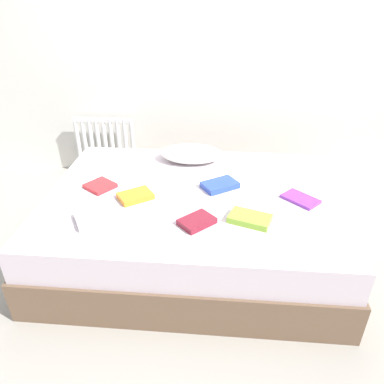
{
  "coord_description": "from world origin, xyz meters",
  "views": [
    {
      "loc": [
        0.19,
        -2.17,
        1.75
      ],
      "look_at": [
        0.0,
        0.05,
        0.48
      ],
      "focal_mm": 34.43,
      "sensor_mm": 36.0,
      "label": 1
    }
  ],
  "objects_px": {
    "radiator": "(105,142)",
    "pillow": "(191,154)",
    "textbook_maroon": "(197,221)",
    "bed": "(191,224)",
    "textbook_purple": "(300,199)",
    "textbook_blue": "(220,185)",
    "textbook_white": "(97,218)",
    "textbook_orange": "(135,196)",
    "textbook_red": "(100,186)",
    "textbook_lime": "(250,219)"
  },
  "relations": [
    {
      "from": "radiator",
      "to": "pillow",
      "type": "distance_m",
      "value": 1.17
    },
    {
      "from": "pillow",
      "to": "textbook_maroon",
      "type": "height_order",
      "value": "pillow"
    },
    {
      "from": "bed",
      "to": "textbook_purple",
      "type": "height_order",
      "value": "textbook_purple"
    },
    {
      "from": "textbook_blue",
      "to": "textbook_white",
      "type": "xyz_separation_m",
      "value": [
        -0.73,
        -0.47,
        -0.0
      ]
    },
    {
      "from": "textbook_orange",
      "to": "textbook_purple",
      "type": "height_order",
      "value": "textbook_orange"
    },
    {
      "from": "bed",
      "to": "radiator",
      "type": "height_order",
      "value": "radiator"
    },
    {
      "from": "bed",
      "to": "textbook_blue",
      "type": "height_order",
      "value": "textbook_blue"
    },
    {
      "from": "radiator",
      "to": "textbook_red",
      "type": "relative_size",
      "value": 3.41
    },
    {
      "from": "pillow",
      "to": "radiator",
      "type": "bearing_deg",
      "value": 144.07
    },
    {
      "from": "textbook_orange",
      "to": "textbook_maroon",
      "type": "relative_size",
      "value": 1.06
    },
    {
      "from": "textbook_maroon",
      "to": "textbook_red",
      "type": "distance_m",
      "value": 0.81
    },
    {
      "from": "pillow",
      "to": "textbook_lime",
      "type": "bearing_deg",
      "value": -63.03
    },
    {
      "from": "textbook_red",
      "to": "textbook_blue",
      "type": "bearing_deg",
      "value": -49.22
    },
    {
      "from": "bed",
      "to": "textbook_blue",
      "type": "distance_m",
      "value": 0.35
    },
    {
      "from": "textbook_orange",
      "to": "textbook_white",
      "type": "height_order",
      "value": "textbook_orange"
    },
    {
      "from": "bed",
      "to": "textbook_orange",
      "type": "xyz_separation_m",
      "value": [
        -0.36,
        -0.1,
        0.27
      ]
    },
    {
      "from": "textbook_orange",
      "to": "textbook_blue",
      "type": "height_order",
      "value": "textbook_blue"
    },
    {
      "from": "textbook_orange",
      "to": "textbook_maroon",
      "type": "bearing_deg",
      "value": -66.65
    },
    {
      "from": "bed",
      "to": "textbook_orange",
      "type": "height_order",
      "value": "textbook_orange"
    },
    {
      "from": "radiator",
      "to": "textbook_blue",
      "type": "xyz_separation_m",
      "value": [
        1.17,
        -1.1,
        0.17
      ]
    },
    {
      "from": "textbook_orange",
      "to": "textbook_red",
      "type": "relative_size",
      "value": 1.21
    },
    {
      "from": "pillow",
      "to": "textbook_red",
      "type": "xyz_separation_m",
      "value": [
        -0.6,
        -0.5,
        -0.05
      ]
    },
    {
      "from": "bed",
      "to": "pillow",
      "type": "xyz_separation_m",
      "value": [
        -0.05,
        0.53,
        0.31
      ]
    },
    {
      "from": "textbook_maroon",
      "to": "textbook_white",
      "type": "bearing_deg",
      "value": 136.91
    },
    {
      "from": "bed",
      "to": "textbook_purple",
      "type": "relative_size",
      "value": 8.74
    },
    {
      "from": "textbook_purple",
      "to": "textbook_red",
      "type": "distance_m",
      "value": 1.37
    },
    {
      "from": "pillow",
      "to": "textbook_orange",
      "type": "bearing_deg",
      "value": -116.93
    },
    {
      "from": "textbook_red",
      "to": "textbook_orange",
      "type": "bearing_deg",
      "value": -78.2
    },
    {
      "from": "radiator",
      "to": "textbook_red",
      "type": "distance_m",
      "value": 1.23
    },
    {
      "from": "textbook_orange",
      "to": "textbook_red",
      "type": "height_order",
      "value": "textbook_orange"
    },
    {
      "from": "pillow",
      "to": "textbook_lime",
      "type": "xyz_separation_m",
      "value": [
        0.43,
        -0.84,
        -0.04
      ]
    },
    {
      "from": "textbook_white",
      "to": "textbook_purple",
      "type": "bearing_deg",
      "value": -15.02
    },
    {
      "from": "pillow",
      "to": "textbook_purple",
      "type": "xyz_separation_m",
      "value": [
        0.77,
        -0.56,
        -0.05
      ]
    },
    {
      "from": "textbook_white",
      "to": "textbook_lime",
      "type": "relative_size",
      "value": 1.0
    },
    {
      "from": "textbook_maroon",
      "to": "bed",
      "type": "bearing_deg",
      "value": 56.04
    },
    {
      "from": "bed",
      "to": "radiator",
      "type": "xyz_separation_m",
      "value": [
        -0.97,
        1.2,
        0.1
      ]
    },
    {
      "from": "textbook_white",
      "to": "bed",
      "type": "bearing_deg",
      "value": 4.52
    },
    {
      "from": "pillow",
      "to": "textbook_white",
      "type": "bearing_deg",
      "value": -118.85
    },
    {
      "from": "bed",
      "to": "textbook_white",
      "type": "relative_size",
      "value": 8.19
    },
    {
      "from": "textbook_maroon",
      "to": "textbook_blue",
      "type": "distance_m",
      "value": 0.48
    },
    {
      "from": "textbook_lime",
      "to": "textbook_blue",
      "type": "bearing_deg",
      "value": 133.9
    },
    {
      "from": "textbook_lime",
      "to": "textbook_orange",
      "type": "bearing_deg",
      "value": -176.6
    },
    {
      "from": "radiator",
      "to": "textbook_purple",
      "type": "relative_size",
      "value": 2.64
    },
    {
      "from": "textbook_purple",
      "to": "textbook_orange",
      "type": "bearing_deg",
      "value": -132.84
    },
    {
      "from": "textbook_orange",
      "to": "textbook_maroon",
      "type": "distance_m",
      "value": 0.5
    },
    {
      "from": "textbook_orange",
      "to": "textbook_lime",
      "type": "xyz_separation_m",
      "value": [
        0.75,
        -0.21,
        0.0
      ]
    },
    {
      "from": "radiator",
      "to": "textbook_lime",
      "type": "distance_m",
      "value": 2.04
    },
    {
      "from": "textbook_orange",
      "to": "textbook_purple",
      "type": "distance_m",
      "value": 1.09
    },
    {
      "from": "textbook_maroon",
      "to": "textbook_lime",
      "type": "relative_size",
      "value": 0.83
    },
    {
      "from": "textbook_maroon",
      "to": "textbook_purple",
      "type": "height_order",
      "value": "textbook_maroon"
    }
  ]
}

